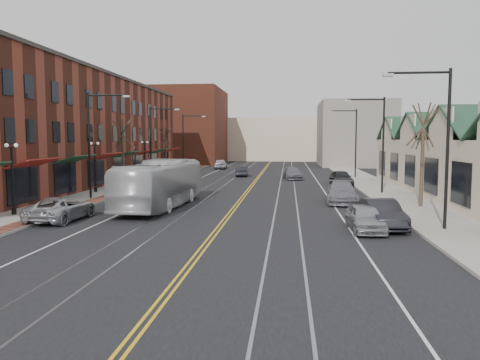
% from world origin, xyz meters
% --- Properties ---
extents(ground, '(160.00, 160.00, 0.00)m').
position_xyz_m(ground, '(0.00, 0.00, 0.00)').
color(ground, black).
rests_on(ground, ground).
extents(sidewalk_left, '(4.00, 120.00, 0.15)m').
position_xyz_m(sidewalk_left, '(-12.00, 20.00, 0.07)').
color(sidewalk_left, gray).
rests_on(sidewalk_left, ground).
extents(sidewalk_right, '(4.00, 120.00, 0.15)m').
position_xyz_m(sidewalk_right, '(12.00, 20.00, 0.07)').
color(sidewalk_right, gray).
rests_on(sidewalk_right, ground).
extents(building_left, '(10.00, 50.00, 11.00)m').
position_xyz_m(building_left, '(-19.00, 27.00, 5.50)').
color(building_left, brown).
rests_on(building_left, ground).
extents(building_right, '(8.00, 36.00, 4.60)m').
position_xyz_m(building_right, '(18.00, 20.00, 2.30)').
color(building_right, beige).
rests_on(building_right, ground).
extents(backdrop_left, '(14.00, 18.00, 14.00)m').
position_xyz_m(backdrop_left, '(-16.00, 70.00, 7.00)').
color(backdrop_left, brown).
rests_on(backdrop_left, ground).
extents(backdrop_mid, '(22.00, 14.00, 9.00)m').
position_xyz_m(backdrop_mid, '(0.00, 85.00, 4.50)').
color(backdrop_mid, beige).
rests_on(backdrop_mid, ground).
extents(backdrop_right, '(12.00, 16.00, 11.00)m').
position_xyz_m(backdrop_right, '(15.00, 65.00, 5.50)').
color(backdrop_right, slate).
rests_on(backdrop_right, ground).
extents(streetlight_l_1, '(3.33, 0.25, 8.00)m').
position_xyz_m(streetlight_l_1, '(-11.05, 16.00, 5.03)').
color(streetlight_l_1, black).
rests_on(streetlight_l_1, sidewalk_left).
extents(streetlight_l_2, '(3.33, 0.25, 8.00)m').
position_xyz_m(streetlight_l_2, '(-11.05, 32.00, 5.03)').
color(streetlight_l_2, black).
rests_on(streetlight_l_2, sidewalk_left).
extents(streetlight_l_3, '(3.33, 0.25, 8.00)m').
position_xyz_m(streetlight_l_3, '(-11.05, 48.00, 5.03)').
color(streetlight_l_3, black).
rests_on(streetlight_l_3, sidewalk_left).
extents(streetlight_r_0, '(3.33, 0.25, 8.00)m').
position_xyz_m(streetlight_r_0, '(11.05, 6.00, 5.03)').
color(streetlight_r_0, black).
rests_on(streetlight_r_0, sidewalk_right).
extents(streetlight_r_1, '(3.33, 0.25, 8.00)m').
position_xyz_m(streetlight_r_1, '(11.05, 22.00, 5.03)').
color(streetlight_r_1, black).
rests_on(streetlight_r_1, sidewalk_right).
extents(streetlight_r_2, '(3.33, 0.25, 8.00)m').
position_xyz_m(streetlight_r_2, '(11.05, 38.00, 5.03)').
color(streetlight_r_2, black).
rests_on(streetlight_r_2, sidewalk_right).
extents(lamppost_l_1, '(0.84, 0.28, 4.27)m').
position_xyz_m(lamppost_l_1, '(-12.80, 8.00, 2.20)').
color(lamppost_l_1, black).
rests_on(lamppost_l_1, sidewalk_left).
extents(lamppost_l_2, '(0.84, 0.28, 4.27)m').
position_xyz_m(lamppost_l_2, '(-12.80, 20.00, 2.20)').
color(lamppost_l_2, black).
rests_on(lamppost_l_2, sidewalk_left).
extents(lamppost_l_3, '(0.84, 0.28, 4.27)m').
position_xyz_m(lamppost_l_3, '(-12.80, 34.00, 2.20)').
color(lamppost_l_3, black).
rests_on(lamppost_l_3, sidewalk_left).
extents(tree_left_near, '(1.78, 1.37, 6.48)m').
position_xyz_m(tree_left_near, '(-12.50, 26.00, 3.51)').
color(tree_left_near, '#382B21').
rests_on(tree_left_near, sidewalk_left).
extents(tree_left_far, '(1.66, 1.28, 6.02)m').
position_xyz_m(tree_left_far, '(-12.50, 42.00, 3.28)').
color(tree_left_far, '#382B21').
rests_on(tree_left_far, sidewalk_left).
extents(tree_right_mid, '(1.90, 1.46, 6.93)m').
position_xyz_m(tree_right_mid, '(12.50, 14.00, 3.75)').
color(tree_right_mid, '#382B21').
rests_on(tree_right_mid, sidewalk_right).
extents(manhole_far, '(0.60, 0.60, 0.02)m').
position_xyz_m(manhole_far, '(-11.20, 8.00, 0.16)').
color(manhole_far, '#592D19').
rests_on(manhole_far, sidewalk_left).
extents(traffic_signal, '(0.18, 0.15, 3.80)m').
position_xyz_m(traffic_signal, '(-10.60, 24.00, 2.35)').
color(traffic_signal, black).
rests_on(traffic_signal, sidewalk_left).
extents(transit_bus, '(3.41, 11.77, 3.24)m').
position_xyz_m(transit_bus, '(-5.00, 12.55, 1.62)').
color(transit_bus, silver).
rests_on(transit_bus, ground).
extents(parked_suv, '(2.44, 5.05, 1.39)m').
position_xyz_m(parked_suv, '(-9.30, 6.99, 0.69)').
color(parked_suv, '#AAACB1').
rests_on(parked_suv, ground).
extents(parked_car_a, '(1.78, 4.11, 1.38)m').
position_xyz_m(parked_car_a, '(7.50, 5.61, 0.69)').
color(parked_car_a, '#989A9E').
rests_on(parked_car_a, ground).
extents(parked_car_b, '(2.06, 4.72, 1.51)m').
position_xyz_m(parked_car_b, '(8.48, 6.60, 0.76)').
color(parked_car_b, black).
rests_on(parked_car_b, ground).
extents(parked_car_c, '(2.51, 5.44, 1.54)m').
position_xyz_m(parked_car_c, '(7.50, 16.14, 0.77)').
color(parked_car_c, slate).
rests_on(parked_car_c, ground).
extents(parked_car_d, '(2.29, 4.69, 1.54)m').
position_xyz_m(parked_car_d, '(8.90, 29.24, 0.77)').
color(parked_car_d, black).
rests_on(parked_car_d, ground).
extents(distant_car_left, '(1.54, 4.03, 1.31)m').
position_xyz_m(distant_car_left, '(-2.13, 39.55, 0.66)').
color(distant_car_left, black).
rests_on(distant_car_left, ground).
extents(distant_car_right, '(2.50, 4.93, 1.37)m').
position_xyz_m(distant_car_right, '(4.08, 36.17, 0.69)').
color(distant_car_right, slate).
rests_on(distant_car_right, ground).
extents(distant_car_far, '(2.29, 4.82, 1.59)m').
position_xyz_m(distant_car_far, '(-6.87, 53.58, 0.79)').
color(distant_car_far, '#A1A2A8').
rests_on(distant_car_far, ground).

